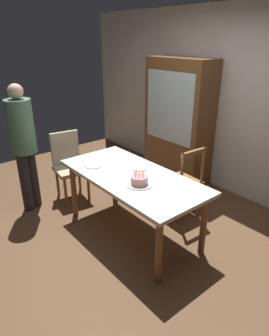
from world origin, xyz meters
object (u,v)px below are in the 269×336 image
Objects in this scene: birthday_cake at (139,181)px; plate_near_celebrant at (93,165)px; dining_table at (132,182)px; china_cabinet at (178,121)px; chair_spindle_back at (181,183)px; plate_far_side at (139,167)px; chair_upholstered at (69,162)px; person_celebrant at (23,141)px.

birthday_cake is 0.74m from plate_near_celebrant.
birthday_cake is (0.24, -0.09, 0.13)m from dining_table.
birthday_cake is at bearing -58.86° from china_cabinet.
chair_spindle_back is at bearing -43.63° from china_cabinet.
birthday_cake is at bearing -80.32° from chair_spindle_back.
chair_spindle_back is (0.19, 0.55, -0.30)m from plate_far_side.
plate_near_celebrant is at bearing -158.81° from dining_table.
plate_far_side is 0.12× the size of china_cabinet.
chair_spindle_back is at bearing 71.34° from plate_far_side.
china_cabinet is (0.53, 1.68, 0.42)m from chair_upholstered.
birthday_cake is at bearing 1.02° from chair_upholstered.
plate_near_celebrant is at bearing 31.70° from person_celebrant.
plate_near_celebrant is 0.56m from plate_far_side.
plate_near_celebrant is (-0.49, -0.19, 0.10)m from dining_table.
chair_upholstered reaches higher than dining_table.
plate_near_celebrant is at bearing -136.53° from plate_far_side.
birthday_cake reaches higher than dining_table.
dining_table is 0.78m from chair_spindle_back.
chair_upholstered reaches higher than plate_far_side.
chair_spindle_back is at bearing 99.68° from birthday_cake.
chair_spindle_back is at bearing 45.56° from person_celebrant.
dining_table is 8.15× the size of plate_near_celebrant.
plate_far_side is 0.23× the size of chair_upholstered.
plate_near_celebrant is 0.23× the size of chair_upholstered.
person_celebrant is (-1.23, -0.89, 0.19)m from plate_far_side.
china_cabinet is at bearing 136.37° from chair_spindle_back.
person_celebrant is (-1.42, -1.45, 0.50)m from chair_spindle_back.
plate_far_side is 0.23× the size of chair_spindle_back.
chair_spindle_back is 1.00× the size of chair_upholstered.
plate_far_side is 0.13× the size of person_celebrant.
dining_table is 0.54m from plate_near_celebrant.
china_cabinet is (0.56, 2.26, -0.00)m from person_celebrant.
chair_spindle_back is 1.28m from china_cabinet.
person_celebrant reaches higher than chair_upholstered.
chair_upholstered is 0.50× the size of china_cabinet.
chair_upholstered is (-0.79, 0.07, -0.23)m from plate_near_celebrant.
china_cabinet is at bearing 76.01° from person_celebrant.
chair_upholstered is (-1.20, -0.31, -0.23)m from plate_far_side.
chair_spindle_back reaches higher than plate_near_celebrant.
chair_spindle_back is 2.08m from person_celebrant.
person_celebrant is at bearing -103.99° from china_cabinet.
plate_near_celebrant is at bearing -5.19° from chair_upholstered.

